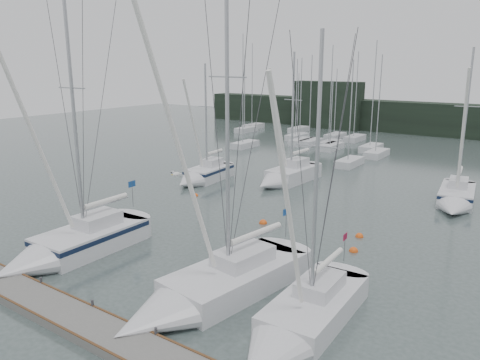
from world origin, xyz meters
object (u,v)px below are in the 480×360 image
at_px(sailboat_mid_b, 284,177).
at_px(buoy_c, 196,196).
at_px(sailboat_mid_a, 202,176).
at_px(buoy_b, 359,237).
at_px(buoy_a, 263,223).
at_px(sailboat_near_center, 200,294).
at_px(sailboat_near_right, 296,327).
at_px(sailboat_mid_d, 456,199).
at_px(buoy_d, 354,251).
at_px(sailboat_near_left, 66,248).

height_order(sailboat_mid_b, buoy_c, sailboat_mid_b).
relative_size(sailboat_mid_a, buoy_b, 22.59).
bearing_deg(buoy_a, sailboat_near_center, -71.75).
height_order(sailboat_near_center, sailboat_near_right, sailboat_near_center).
bearing_deg(sailboat_mid_a, buoy_c, -61.72).
bearing_deg(sailboat_mid_b, sailboat_near_center, -65.82).
distance_m(sailboat_mid_a, sailboat_mid_d, 22.22).
bearing_deg(sailboat_mid_d, sailboat_near_right, -101.12).
bearing_deg(buoy_c, sailboat_mid_d, 26.54).
height_order(sailboat_near_center, sailboat_mid_a, sailboat_near_center).
height_order(sailboat_mid_d, buoy_a, sailboat_mid_d).
relative_size(sailboat_mid_a, sailboat_mid_b, 0.92).
xyz_separation_m(sailboat_mid_d, buoy_a, (-10.38, -12.14, -0.60)).
height_order(sailboat_mid_b, buoy_d, sailboat_mid_b).
bearing_deg(sailboat_near_left, buoy_c, 98.66).
distance_m(sailboat_near_left, buoy_d, 17.08).
bearing_deg(sailboat_near_left, sailboat_mid_a, 104.41).
height_order(sailboat_near_right, buoy_a, sailboat_near_right).
relative_size(buoy_a, buoy_c, 1.28).
relative_size(sailboat_mid_b, buoy_b, 24.67).
distance_m(sailboat_near_right, buoy_a, 14.33).
bearing_deg(buoy_c, buoy_d, -13.77).
bearing_deg(buoy_a, buoy_d, -9.28).
xyz_separation_m(sailboat_near_center, sailboat_mid_d, (6.57, 23.71, 0.00)).
xyz_separation_m(sailboat_near_left, sailboat_near_right, (14.84, 0.48, -0.16)).
bearing_deg(sailboat_near_center, buoy_b, 86.47).
bearing_deg(sailboat_mid_b, buoy_d, -41.64).
xyz_separation_m(sailboat_near_center, buoy_d, (3.41, 10.39, -0.60)).
bearing_deg(sailboat_near_left, sailboat_mid_d, 54.61).
bearing_deg(buoy_c, sailboat_near_left, -80.48).
distance_m(sailboat_near_center, buoy_c, 18.88).
xyz_separation_m(buoy_a, buoy_c, (-8.54, 2.68, 0.00)).
bearing_deg(buoy_b, sailboat_near_left, -133.94).
bearing_deg(buoy_c, sailboat_near_center, -49.09).
bearing_deg(sailboat_near_center, sailboat_mid_b, 118.87).
relative_size(sailboat_near_center, sailboat_mid_d, 1.36).
height_order(sailboat_near_left, buoy_c, sailboat_near_left).
bearing_deg(buoy_d, sailboat_mid_a, 156.83).
relative_size(sailboat_near_left, buoy_d, 30.18).
height_order(sailboat_mid_b, buoy_a, sailboat_mid_b).
xyz_separation_m(sailboat_mid_a, buoy_b, (17.78, -5.32, -0.63)).
height_order(sailboat_near_left, sailboat_near_center, sailboat_near_center).
xyz_separation_m(sailboat_near_center, sailboat_mid_a, (-14.98, 18.27, 0.03)).
xyz_separation_m(sailboat_mid_d, buoy_b, (-3.77, -10.77, -0.60)).
bearing_deg(sailboat_near_center, buoy_d, 80.50).
relative_size(sailboat_near_center, sailboat_mid_b, 1.38).
bearing_deg(sailboat_near_center, sailboat_mid_d, 83.19).
xyz_separation_m(sailboat_mid_a, buoy_d, (18.39, -7.87, -0.63)).
distance_m(sailboat_mid_a, buoy_b, 18.57).
bearing_deg(buoy_b, sailboat_near_right, -80.55).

